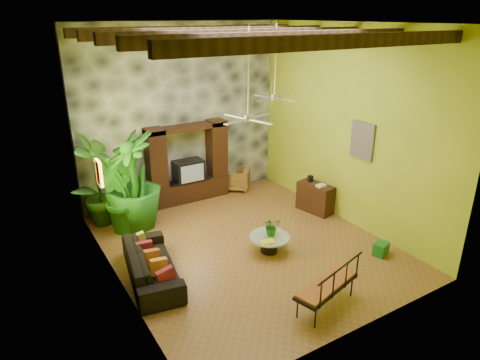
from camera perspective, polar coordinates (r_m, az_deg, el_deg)
ground at (r=10.36m, az=0.73°, el=-8.64°), size 7.00×7.00×0.00m
ceiling at (r=8.97m, az=0.89°, el=20.21°), size 6.00×7.00×0.02m
back_wall at (r=12.37m, az=-7.94°, el=8.65°), size 6.00×0.02×5.00m
left_wall at (r=8.24m, az=-17.15°, el=1.41°), size 0.02×7.00×5.00m
right_wall at (r=11.19m, az=14.02°, el=6.88°), size 0.02×7.00×5.00m
stone_accent_wall at (r=12.32m, az=-7.83°, el=8.60°), size 5.98×0.10×4.98m
ceiling_beams at (r=8.98m, az=0.88°, el=18.81°), size 5.95×5.36×0.22m
entertainment_center at (r=12.48m, az=-6.91°, el=1.47°), size 2.40×0.55×2.30m
ceiling_fan_front at (r=8.71m, az=1.12°, el=9.58°), size 1.28×1.28×1.86m
ceiling_fan_back at (r=11.01m, az=4.65°, el=12.00°), size 1.28×1.28×1.86m
wall_art_mask at (r=9.31m, az=-18.27°, el=0.92°), size 0.06×0.32×0.55m
wall_art_painting at (r=10.82m, az=16.00°, el=5.09°), size 0.06×0.70×0.90m
sofa at (r=9.19m, az=-11.71°, el=-10.93°), size 1.30×2.46×0.68m
wicker_armchair at (r=13.38m, az=-0.38°, el=0.13°), size 1.02×1.02×0.67m
tall_plant_a at (r=11.37m, az=-18.47°, el=-0.01°), size 1.52×1.58×2.50m
tall_plant_b at (r=11.04m, az=-15.93°, el=-2.18°), size 1.27×1.31×1.85m
tall_plant_c at (r=11.05m, az=-14.08°, el=-0.14°), size 1.45×1.45×2.50m
coffee_table at (r=9.99m, az=3.91°, el=-8.21°), size 0.95×0.95×0.40m
centerpiece_plant at (r=9.89m, az=4.24°, el=-6.20°), size 0.42×0.37×0.43m
yellow_tray at (r=9.67m, az=3.77°, el=-8.21°), size 0.33×0.26×0.03m
iron_bench at (r=8.23m, az=11.85°, el=-13.47°), size 1.53×0.90×0.57m
side_console at (r=12.04m, az=9.99°, el=-2.35°), size 0.65×1.08×0.81m
green_bin at (r=10.41m, az=18.27°, el=-8.71°), size 0.41×0.36×0.31m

